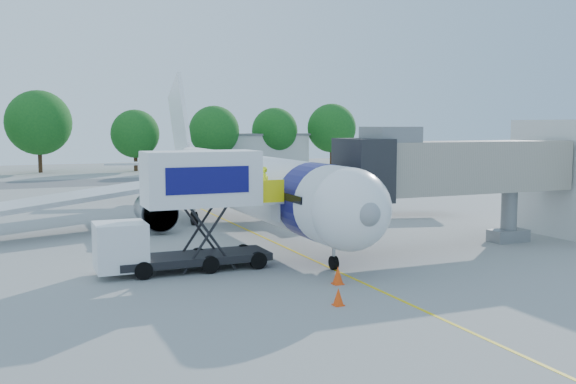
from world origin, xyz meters
name	(u,v)px	position (x,y,z in m)	size (l,w,h in m)	color
ground	(262,237)	(0.00, 0.00, 0.00)	(160.00, 160.00, 0.00)	gray
guidance_line	(262,237)	(0.00, 0.00, 0.01)	(0.15, 70.00, 0.01)	yellow
taxiway_strip	(140,181)	(0.00, 42.00, 0.00)	(120.00, 10.00, 0.01)	#59595B
aircraft	(240,182)	(0.00, 4.12, 2.95)	(34.17, 37.73, 11.35)	white
jet_bridge	(445,168)	(7.99, -7.00, 4.34)	(13.90, 3.20, 6.60)	#A59B8D
catering_hiloader	(187,211)	(-6.27, -7.00, 2.76)	(8.50, 2.44, 5.50)	black
ground_tug	(401,316)	(-2.57, -19.17, 0.79)	(4.16, 2.85, 1.51)	white
safety_cone_a	(338,276)	(-1.09, -12.03, 0.36)	(0.48, 0.48, 0.76)	#FF450D
safety_cone_b	(338,297)	(-2.54, -14.88, 0.32)	(0.42, 0.42, 0.67)	#FF450D
outbuilding_right	(255,150)	(22.00, 62.00, 2.66)	(16.40, 7.40, 5.30)	silver
tree_c	(39,123)	(-10.52, 60.57, 6.98)	(9.02, 9.02, 11.50)	#382314
tree_d	(135,134)	(2.37, 58.61, 5.39)	(6.97, 6.97, 8.89)	#382314
tree_e	(214,131)	(13.60, 56.51, 5.77)	(7.46, 7.46, 9.51)	#382314
tree_f	(275,131)	(24.87, 60.57, 5.72)	(7.40, 7.40, 9.43)	#382314
tree_g	(332,128)	(34.05, 58.49, 6.15)	(7.95, 7.95, 10.13)	#382314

